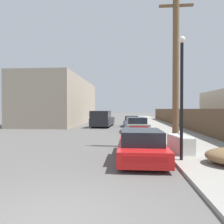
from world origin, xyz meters
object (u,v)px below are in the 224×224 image
at_px(discarded_fridge, 180,144).
at_px(pickup_truck, 102,119).
at_px(car_parked_far, 132,121).
at_px(utility_pole, 176,66).
at_px(parked_sports_car_red, 141,145).
at_px(car_parked_mid, 136,125).
at_px(street_lamp, 182,89).

xyz_separation_m(discarded_fridge, pickup_truck, (-5.36, 13.67, 0.44)).
relative_size(car_parked_far, utility_pole, 0.52).
bearing_deg(parked_sports_car_red, utility_pole, 52.16).
distance_m(car_parked_mid, car_parked_far, 6.30).
bearing_deg(discarded_fridge, car_parked_far, 87.96).
bearing_deg(street_lamp, car_parked_mid, 97.38).
bearing_deg(utility_pole, parked_sports_car_red, -127.98).
distance_m(discarded_fridge, car_parked_mid, 8.86).
bearing_deg(parked_sports_car_red, street_lamp, -18.20).
bearing_deg(car_parked_mid, discarded_fridge, -83.22).
height_order(utility_pole, street_lamp, utility_pole).
bearing_deg(car_parked_far, street_lamp, -80.90).
distance_m(discarded_fridge, utility_pole, 4.25).
bearing_deg(car_parked_mid, utility_pole, -79.38).
bearing_deg(discarded_fridge, pickup_truck, 102.28).
distance_m(pickup_truck, utility_pole, 13.65).
relative_size(car_parked_far, pickup_truck, 0.80).
height_order(car_parked_far, street_lamp, street_lamp).
distance_m(parked_sports_car_red, car_parked_mid, 9.63).
bearing_deg(pickup_truck, street_lamp, 111.67).
height_order(discarded_fridge, street_lamp, street_lamp).
bearing_deg(discarded_fridge, parked_sports_car_red, -162.72).
distance_m(parked_sports_car_red, utility_pole, 5.05).
bearing_deg(car_parked_far, discarded_fridge, -79.17).
xyz_separation_m(discarded_fridge, utility_pole, (0.18, 1.68, 3.89)).
height_order(car_parked_mid, pickup_truck, pickup_truck).
relative_size(car_parked_mid, pickup_truck, 0.80).
relative_size(discarded_fridge, parked_sports_car_red, 0.40).
distance_m(parked_sports_car_red, street_lamp, 2.82).
distance_m(car_parked_mid, utility_pole, 8.17).
height_order(discarded_fridge, utility_pole, utility_pole).
xyz_separation_m(parked_sports_car_red, pickup_truck, (-3.50, 14.59, 0.37)).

